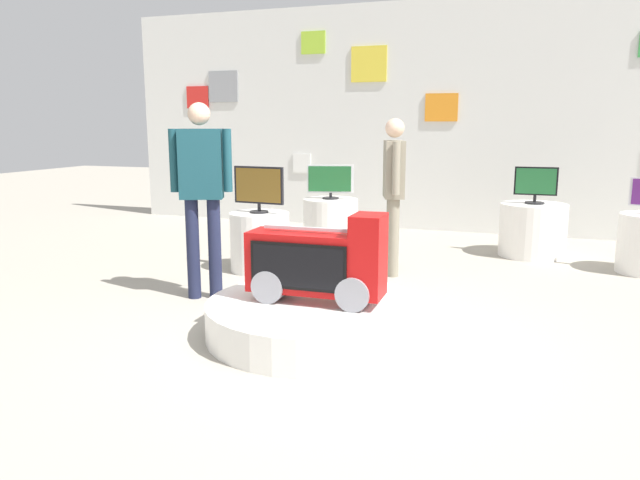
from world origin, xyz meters
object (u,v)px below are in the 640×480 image
at_px(display_pedestal_center_rear, 331,223).
at_px(shopper_browsing_rear, 202,185).
at_px(tv_on_left_rear, 536,184).
at_px(display_pedestal_right_rear, 260,242).
at_px(novelty_firetruck_tv, 318,266).
at_px(tv_on_right_rear, 259,187).
at_px(display_pedestal_left_rear, 533,230).
at_px(tv_on_center_rear, 330,180).
at_px(main_display_pedestal, 316,318).
at_px(shopper_browsing_near_truck, 394,185).

distance_m(display_pedestal_center_rear, shopper_browsing_rear, 2.72).
height_order(tv_on_left_rear, display_pedestal_right_rear, tv_on_left_rear).
relative_size(novelty_firetruck_tv, tv_on_right_rear, 1.76).
relative_size(novelty_firetruck_tv, display_pedestal_center_rear, 1.47).
bearing_deg(shopper_browsing_rear, tv_on_left_rear, 45.83).
distance_m(display_pedestal_left_rear, display_pedestal_right_rear, 3.36).
xyz_separation_m(novelty_firetruck_tv, display_pedestal_left_rear, (1.52, 3.59, -0.23)).
bearing_deg(shopper_browsing_rear, tv_on_center_rear, 81.78).
distance_m(display_pedestal_center_rear, display_pedestal_right_rear, 1.48).
bearing_deg(main_display_pedestal, tv_on_left_rear, 66.73).
bearing_deg(tv_on_right_rear, tv_on_left_rear, 32.38).
height_order(tv_on_left_rear, tv_on_center_rear, tv_on_left_rear).
bearing_deg(shopper_browsing_rear, display_pedestal_right_rear, 88.59).
bearing_deg(tv_on_center_rear, tv_on_left_rear, 8.31).
xyz_separation_m(novelty_firetruck_tv, tv_on_right_rear, (-1.32, 1.79, 0.37)).
bearing_deg(novelty_firetruck_tv, main_display_pedestal, 162.24).
bearing_deg(tv_on_right_rear, display_pedestal_center_rear, 76.48).
height_order(novelty_firetruck_tv, tv_on_left_rear, tv_on_left_rear).
bearing_deg(display_pedestal_left_rear, main_display_pedestal, -113.24).
relative_size(main_display_pedestal, shopper_browsing_rear, 0.94).
xyz_separation_m(main_display_pedestal, novelty_firetruck_tv, (0.02, -0.01, 0.42)).
bearing_deg(display_pedestal_right_rear, tv_on_left_rear, 32.31).
bearing_deg(display_pedestal_right_rear, shopper_browsing_near_truck, 12.57).
height_order(display_pedestal_center_rear, display_pedestal_right_rear, same).
relative_size(display_pedestal_left_rear, shopper_browsing_rear, 0.44).
relative_size(main_display_pedestal, tv_on_left_rear, 3.36).
distance_m(shopper_browsing_near_truck, shopper_browsing_rear, 2.07).
bearing_deg(tv_on_right_rear, display_pedestal_right_rear, 94.41).
height_order(display_pedestal_center_rear, shopper_browsing_near_truck, shopper_browsing_near_truck).
relative_size(novelty_firetruck_tv, display_pedestal_left_rear, 1.31).
bearing_deg(tv_on_right_rear, main_display_pedestal, -53.93).
bearing_deg(shopper_browsing_near_truck, display_pedestal_center_rear, 133.75).
relative_size(display_pedestal_left_rear, display_pedestal_right_rear, 1.22).
bearing_deg(display_pedestal_center_rear, novelty_firetruck_tv, -73.27).
xyz_separation_m(tv_on_left_rear, shopper_browsing_near_truck, (-1.42, -1.48, 0.08)).
xyz_separation_m(tv_on_right_rear, shopper_browsing_near_truck, (1.42, 0.32, 0.04)).
relative_size(tv_on_center_rear, shopper_browsing_rear, 0.32).
relative_size(display_pedestal_right_rear, shopper_browsing_near_truck, 0.39).
relative_size(display_pedestal_left_rear, tv_on_center_rear, 1.37).
distance_m(tv_on_center_rear, tv_on_right_rear, 1.48).
height_order(display_pedestal_left_rear, tv_on_left_rear, tv_on_left_rear).
bearing_deg(shopper_browsing_rear, display_pedestal_left_rear, 45.87).
distance_m(main_display_pedestal, shopper_browsing_rear, 1.73).
distance_m(display_pedestal_right_rear, shopper_browsing_rear, 1.37).
relative_size(tv_on_left_rear, tv_on_center_rear, 0.86).
distance_m(tv_on_left_rear, shopper_browsing_rear, 4.12).
height_order(novelty_firetruck_tv, shopper_browsing_near_truck, shopper_browsing_near_truck).
bearing_deg(display_pedestal_left_rear, tv_on_left_rear, -91.03).
distance_m(display_pedestal_left_rear, display_pedestal_center_rear, 2.52).
distance_m(main_display_pedestal, tv_on_left_rear, 3.97).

